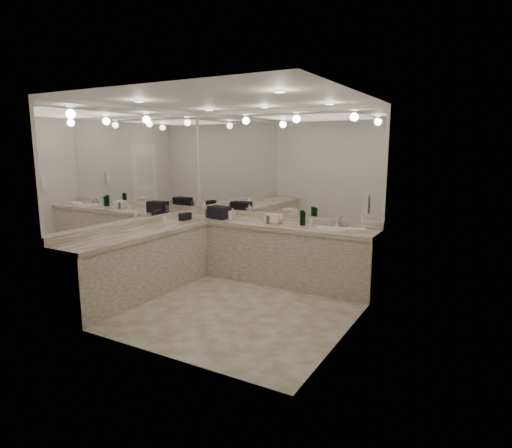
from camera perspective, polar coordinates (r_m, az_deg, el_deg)
The scene contains 35 objects.
floor at distance 5.72m, azimuth -3.52°, elevation -10.65°, with size 3.20×3.20×0.00m, color beige.
ceiling at distance 5.37m, azimuth -3.83°, elevation 16.23°, with size 3.20×3.20×0.00m, color white.
wall_back at distance 6.69m, azimuth 3.39°, elevation 3.91°, with size 3.20×0.02×2.60m, color beige.
wall_left at distance 6.41m, azimuth -15.76°, elevation 3.26°, with size 0.02×3.00×2.60m, color beige.
wall_right at distance 4.72m, azimuth 12.82°, elevation 0.98°, with size 0.02×3.00×2.60m, color beige.
vanity_back_base at distance 6.58m, azimuth 2.16°, elevation -3.97°, with size 3.20×0.60×0.84m, color beige.
vanity_back_top at distance 6.48m, azimuth 2.14°, elevation -0.13°, with size 3.20×0.64×0.06m, color beige.
vanity_left_base at distance 6.16m, azimuth -15.36°, elevation -5.36°, with size 0.60×2.40×0.84m, color beige.
vanity_left_top at distance 6.05m, azimuth -15.50°, elevation -1.27°, with size 0.64×2.42×0.06m, color beige.
backsplash_back at distance 6.72m, azimuth 3.29°, elevation 0.93°, with size 3.20×0.04×0.10m, color beige.
backsplash_left at distance 6.44m, azimuth -15.48°, elevation 0.16°, with size 0.04×3.00×0.10m, color beige.
mirror_back at distance 6.64m, azimuth 3.39°, elevation 7.98°, with size 3.12×0.01×1.55m, color white.
mirror_left at distance 6.36m, azimuth -15.89°, elevation 7.50°, with size 0.01×2.92×1.55m, color white.
sink at distance 6.11m, azimuth 10.12°, elevation -0.68°, with size 0.44×0.44×0.03m, color white.
faucet at distance 6.29m, azimuth 10.78°, elevation 0.31°, with size 0.24×0.16×0.14m, color silver.
wall_phone at distance 5.39m, azimuth 14.55°, elevation 2.58°, with size 0.06×0.10×0.24m, color white.
door at distance 4.31m, azimuth 10.58°, elevation -3.22°, with size 0.02×0.82×2.10m, color white.
black_toiletry_bag at distance 6.89m, azimuth -4.95°, elevation 1.53°, with size 0.33×0.21×0.19m, color black.
black_bag_spill at distance 6.79m, azimuth -9.43°, elevation 0.94°, with size 0.09×0.20×0.11m, color black.
cream_cosmetic_case at distance 6.44m, azimuth 2.33°, elevation 0.68°, with size 0.23×0.14×0.13m, color beige.
hand_towel at distance 5.99m, azimuth 13.19°, elevation -0.77°, with size 0.26×0.17×0.04m, color white.
lotion_left at distance 6.43m, azimuth -12.09°, elevation 0.40°, with size 0.05×0.05×0.12m, color white.
soap_bottle_a at distance 6.88m, azimuth -4.23°, elevation 1.49°, with size 0.07×0.07×0.18m, color white.
soap_bottle_b at distance 6.85m, azimuth -3.13°, elevation 1.41°, with size 0.08×0.08×0.17m, color #BAAFCA.
soap_bottle_c at distance 6.43m, azimuth 3.04°, elevation 0.89°, with size 0.14×0.14×0.19m, color #F4C28C.
green_bottle_0 at distance 6.32m, azimuth 6.34°, elevation 0.73°, with size 0.06×0.06×0.20m, color #0D511D.
green_bottle_1 at distance 6.34m, azimuth 6.18°, elevation 0.85°, with size 0.07×0.07×0.22m, color #0D511D.
green_bottle_2 at distance 6.29m, azimuth 6.22°, elevation 0.70°, with size 0.07×0.07×0.20m, color #0D511D.
amenity_bottle_0 at distance 7.02m, azimuth -5.28°, elevation 1.26°, with size 0.06×0.06×0.09m, color #E57F66.
amenity_bottle_1 at distance 6.59m, azimuth 1.06°, elevation 0.61°, with size 0.06×0.06×0.07m, color silver.
amenity_bottle_2 at distance 7.02m, azimuth -6.54°, elevation 1.43°, with size 0.07×0.07×0.14m, color #3F3F4C.
amenity_bottle_3 at distance 6.50m, azimuth 2.05°, elevation 0.83°, with size 0.04×0.04×0.15m, color white.
amenity_bottle_4 at distance 6.27m, azimuth 7.38°, elevation 0.27°, with size 0.04×0.04×0.12m, color white.
amenity_bottle_5 at distance 6.42m, azimuth 1.63°, elevation 0.58°, with size 0.06×0.06×0.12m, color #3F3F4C.
amenity_bottle_6 at distance 6.82m, azimuth -3.48°, elevation 1.20°, with size 0.06×0.06×0.13m, color white.
Camera 1 is at (2.93, -4.47, 2.05)m, focal length 30.00 mm.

